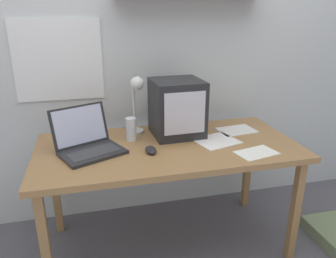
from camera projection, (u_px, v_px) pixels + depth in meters
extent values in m
plane|color=#5A575F|center=(168.00, 242.00, 2.18)|extent=(12.00, 12.00, 0.00)
cube|color=silver|center=(150.00, 35.00, 2.20)|extent=(5.60, 0.06, 2.60)
cube|color=white|center=(58.00, 60.00, 2.08)|extent=(0.55, 0.01, 0.51)
cube|color=#9F7243|center=(168.00, 148.00, 1.94)|extent=(1.53, 0.74, 0.03)
cube|color=#9F7243|center=(46.00, 250.00, 1.63)|extent=(0.04, 0.05, 0.67)
cube|color=#9F7243|center=(295.00, 211.00, 1.94)|extent=(0.04, 0.05, 0.67)
cube|color=#9F7243|center=(55.00, 188.00, 2.19)|extent=(0.04, 0.05, 0.67)
cube|color=#9F7243|center=(247.00, 166.00, 2.50)|extent=(0.04, 0.05, 0.67)
cube|color=#232326|center=(177.00, 108.00, 2.05)|extent=(0.32, 0.31, 0.35)
cube|color=silver|center=(185.00, 113.00, 1.91)|extent=(0.25, 0.02, 0.25)
cube|color=#232326|center=(93.00, 153.00, 1.81)|extent=(0.39, 0.35, 0.02)
cube|color=#38383A|center=(94.00, 152.00, 1.79)|extent=(0.31, 0.23, 0.00)
cube|color=#232326|center=(80.00, 125.00, 1.87)|extent=(0.33, 0.20, 0.22)
cube|color=silver|center=(80.00, 125.00, 1.87)|extent=(0.30, 0.18, 0.20)
cylinder|color=silver|center=(135.00, 131.00, 2.13)|extent=(0.11, 0.11, 0.01)
cylinder|color=silver|center=(134.00, 107.00, 2.08)|extent=(0.02, 0.02, 0.32)
sphere|color=silver|center=(137.00, 83.00, 1.98)|extent=(0.08, 0.08, 0.08)
cylinder|color=white|center=(131.00, 129.00, 1.98)|extent=(0.06, 0.06, 0.14)
cylinder|color=#CC3D47|center=(131.00, 132.00, 1.99)|extent=(0.06, 0.06, 0.10)
ellipsoid|color=#232326|center=(151.00, 150.00, 1.83)|extent=(0.07, 0.11, 0.03)
cube|color=silver|center=(237.00, 130.00, 2.17)|extent=(0.26, 0.20, 0.00)
cube|color=white|center=(216.00, 141.00, 1.99)|extent=(0.29, 0.27, 0.00)
cube|color=white|center=(256.00, 153.00, 1.82)|extent=(0.25, 0.19, 0.00)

